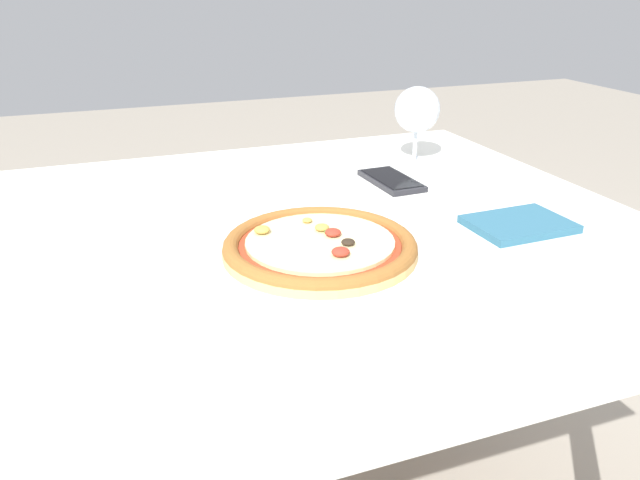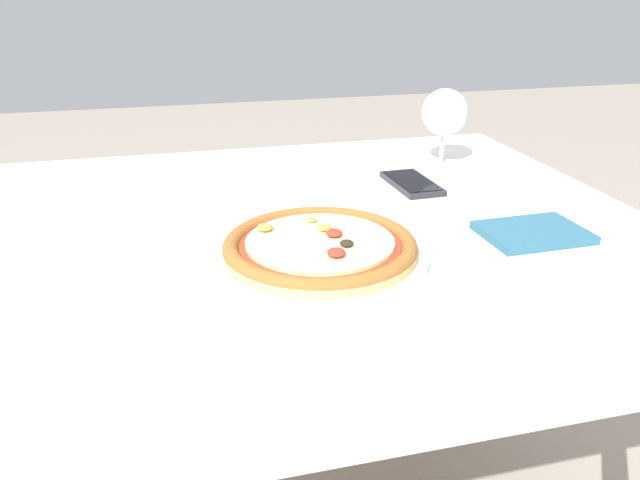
{
  "view_description": "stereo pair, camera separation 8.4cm",
  "coord_description": "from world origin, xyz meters",
  "px_view_note": "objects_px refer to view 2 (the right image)",
  "views": [
    {
      "loc": [
        -0.17,
        -0.84,
        1.12
      ],
      "look_at": [
        0.1,
        -0.12,
        0.79
      ],
      "focal_mm": 35.0,
      "sensor_mm": 36.0,
      "label": 1
    },
    {
      "loc": [
        -0.09,
        -0.86,
        1.12
      ],
      "look_at": [
        0.1,
        -0.12,
        0.79
      ],
      "focal_mm": 35.0,
      "sensor_mm": 36.0,
      "label": 2
    }
  ],
  "objects_px": {
    "wine_glass_far_left": "(445,114)",
    "cell_phone": "(412,183)",
    "dining_table": "(240,287)",
    "pizza_plate": "(320,249)"
  },
  "relations": [
    {
      "from": "wine_glass_far_left",
      "to": "cell_phone",
      "type": "bearing_deg",
      "value": -134.41
    },
    {
      "from": "wine_glass_far_left",
      "to": "cell_phone",
      "type": "xyz_separation_m",
      "value": [
        -0.11,
        -0.11,
        -0.1
      ]
    },
    {
      "from": "dining_table",
      "to": "cell_phone",
      "type": "relative_size",
      "value": 8.93
    },
    {
      "from": "pizza_plate",
      "to": "cell_phone",
      "type": "height_order",
      "value": "pizza_plate"
    },
    {
      "from": "dining_table",
      "to": "wine_glass_far_left",
      "type": "distance_m",
      "value": 0.55
    },
    {
      "from": "wine_glass_far_left",
      "to": "cell_phone",
      "type": "distance_m",
      "value": 0.18
    },
    {
      "from": "wine_glass_far_left",
      "to": "cell_phone",
      "type": "relative_size",
      "value": 1.05
    },
    {
      "from": "dining_table",
      "to": "wine_glass_far_left",
      "type": "height_order",
      "value": "wine_glass_far_left"
    },
    {
      "from": "dining_table",
      "to": "cell_phone",
      "type": "xyz_separation_m",
      "value": [
        0.34,
        0.15,
        0.09
      ]
    },
    {
      "from": "dining_table",
      "to": "cell_phone",
      "type": "height_order",
      "value": "cell_phone"
    }
  ]
}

